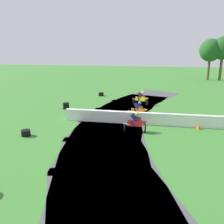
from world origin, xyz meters
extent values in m
plane|color=#38752D|center=(0.00, 0.00, 0.00)|extent=(120.00, 120.00, 0.00)
cube|color=#47474C|center=(2.10, 10.64, 0.00)|extent=(7.85, 9.89, 0.01)
cube|color=#47474C|center=(0.90, 7.20, 0.00)|extent=(6.91, 9.66, 0.01)
cube|color=#47474C|center=(0.20, 3.63, 0.00)|extent=(5.84, 9.23, 0.01)
cube|color=#47474C|center=(0.00, 0.00, 0.00)|extent=(4.94, 8.78, 0.01)
cube|color=#47474C|center=(0.32, -3.63, 0.00)|extent=(6.10, 9.35, 0.01)
cube|color=#47474C|center=(1.14, -7.17, 0.00)|extent=(7.14, 9.73, 0.01)
cube|color=white|center=(5.55, 0.09, 0.45)|extent=(18.49, 0.60, 0.90)
cylinder|color=black|center=(2.22, 6.06, 0.29)|extent=(0.29, 0.72, 0.73)
cylinder|color=black|center=(0.87, 6.45, 0.29)|extent=(0.29, 0.72, 0.73)
cube|color=yellow|center=(1.56, 6.33, 0.58)|extent=(1.06, 0.63, 0.46)
ellipsoid|color=yellow|center=(1.75, 6.34, 0.83)|extent=(0.51, 0.44, 0.30)
cone|color=yellow|center=(2.23, 6.17, 0.70)|extent=(0.45, 0.45, 0.47)
cylinder|color=#B2B2B7|center=(0.95, 6.36, 0.53)|extent=(0.42, 0.22, 0.18)
cube|color=#331919|center=(1.51, 6.44, 0.95)|extent=(0.54, 0.48, 0.62)
sphere|color=white|center=(1.74, 6.44, 1.23)|extent=(0.26, 0.26, 0.26)
cylinder|color=#331919|center=(1.83, 6.53, 0.93)|extent=(0.43, 0.24, 0.24)
cylinder|color=#331919|center=(1.74, 6.20, 1.02)|extent=(0.43, 0.24, 0.24)
cylinder|color=#331919|center=(1.44, 6.55, 0.56)|extent=(0.27, 0.25, 0.42)
cylinder|color=#331919|center=(1.34, 6.21, 0.65)|extent=(0.27, 0.25, 0.42)
cylinder|color=black|center=(2.42, 1.56, 0.29)|extent=(0.11, 0.75, 0.74)
cylinder|color=black|center=(1.02, 1.59, 0.29)|extent=(0.11, 0.75, 0.74)
cube|color=orange|center=(1.72, 1.66, 0.58)|extent=(1.01, 0.40, 0.46)
ellipsoid|color=orange|center=(1.90, 1.73, 0.83)|extent=(0.45, 0.35, 0.31)
cone|color=orange|center=(2.40, 1.68, 0.69)|extent=(0.40, 0.42, 0.48)
cylinder|color=#B2B2B7|center=(1.12, 1.53, 0.53)|extent=(0.41, 0.14, 0.18)
cube|color=#1E1E4C|center=(1.64, 1.77, 0.94)|extent=(0.50, 0.45, 0.63)
sphere|color=#1E7FE0|center=(1.87, 1.84, 1.21)|extent=(0.26, 0.26, 0.26)
cylinder|color=#1E1E4C|center=(1.93, 1.94, 0.92)|extent=(0.43, 0.16, 0.24)
cylinder|color=#1E1E4C|center=(1.92, 1.60, 1.02)|extent=(0.43, 0.16, 0.24)
cylinder|color=#1E1E4C|center=(1.55, 1.84, 0.54)|extent=(0.27, 0.22, 0.42)
cylinder|color=#1E1E4C|center=(1.54, 1.49, 0.65)|extent=(0.27, 0.22, 0.42)
cylinder|color=black|center=(2.59, -1.76, 0.29)|extent=(0.11, 0.72, 0.72)
cylinder|color=black|center=(1.19, -1.79, 0.29)|extent=(0.11, 0.72, 0.72)
cube|color=red|center=(1.88, -1.71, 0.59)|extent=(1.01, 0.39, 0.45)
ellipsoid|color=red|center=(2.06, -1.65, 0.84)|extent=(0.45, 0.34, 0.30)
cone|color=red|center=(2.56, -1.67, 0.70)|extent=(0.40, 0.41, 0.46)
cylinder|color=#B2B2B7|center=(1.29, -1.86, 0.53)|extent=(0.41, 0.11, 0.17)
cube|color=#1E1E4C|center=(1.80, -1.63, 0.96)|extent=(0.50, 0.41, 0.62)
sphere|color=yellow|center=(2.02, -1.56, 1.23)|extent=(0.26, 0.26, 0.26)
cylinder|color=#1E1E4C|center=(2.08, -1.44, 0.94)|extent=(0.43, 0.13, 0.24)
cylinder|color=#1E1E4C|center=(2.09, -1.79, 1.02)|extent=(0.43, 0.13, 0.24)
cylinder|color=#1E1E4C|center=(1.70, -1.53, 0.56)|extent=(0.27, 0.20, 0.42)
cylinder|color=#1E1E4C|center=(1.71, -1.89, 0.64)|extent=(0.27, 0.20, 0.42)
cylinder|color=black|center=(-3.46, 10.04, 0.10)|extent=(0.60, 0.60, 0.20)
cylinder|color=black|center=(-3.46, 10.04, 0.30)|extent=(0.60, 0.60, 0.20)
cylinder|color=black|center=(-5.08, 3.17, 0.10)|extent=(0.56, 0.56, 0.20)
cylinder|color=black|center=(-5.08, 3.17, 0.30)|extent=(0.56, 0.56, 0.20)
cylinder|color=black|center=(-5.08, 3.17, 0.50)|extent=(0.56, 0.56, 0.20)
cylinder|color=black|center=(-4.90, -3.96, 0.10)|extent=(0.58, 0.58, 0.20)
cylinder|color=black|center=(-4.90, -3.96, 0.30)|extent=(0.58, 0.58, 0.20)
cone|color=orange|center=(6.19, -0.34, 0.22)|extent=(0.28, 0.28, 0.44)
cylinder|color=brown|center=(13.73, 28.35, 1.98)|extent=(0.44, 0.44, 3.95)
ellipsoid|color=#1E511E|center=(13.73, 28.35, 5.56)|extent=(3.78, 3.78, 3.97)
cylinder|color=brown|center=(11.71, 28.35, 1.81)|extent=(0.44, 0.44, 3.62)
ellipsoid|color=#1E511E|center=(11.71, 28.35, 5.21)|extent=(3.75, 3.75, 3.93)
camera|label=1|loc=(3.42, -16.83, 5.43)|focal=37.79mm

